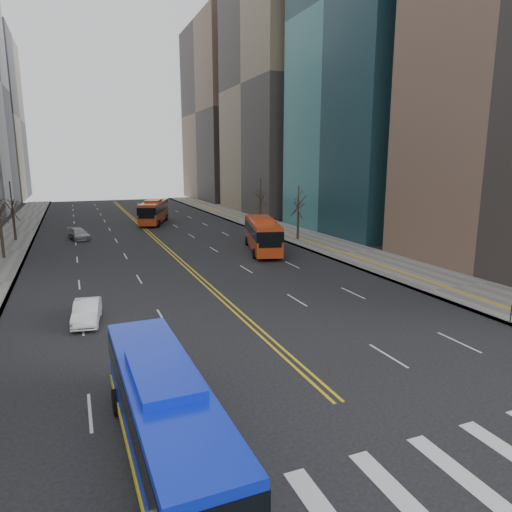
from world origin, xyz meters
The scene contains 14 objects.
ground centered at (0.00, 0.00, 0.00)m, with size 220.00×220.00×0.00m, color black.
sidewalk_right centered at (17.50, 45.00, 0.07)m, with size 7.00×130.00×0.15m, color slate.
sidewalk_left centered at (-16.50, 45.00, 0.07)m, with size 5.00×130.00×0.15m, color slate.
crosswalk centered at (0.00, 0.00, 0.01)m, with size 26.70×4.00×0.01m.
centerline centered at (0.00, 55.00, 0.01)m, with size 0.55×100.00×0.01m.
office_towers centered at (0.12, 68.51, 23.92)m, with size 83.00×134.00×58.00m.
street_trees centered at (-7.18, 34.55, 4.87)m, with size 35.20×47.20×7.60m.
blue_bus centered at (-7.12, 4.00, 1.69)m, with size 2.72×11.01×3.22m.
red_bus_near centered at (9.30, 35.25, 2.01)m, with size 5.50×11.71×3.61m.
red_bus_far centered at (2.30, 62.06, 2.04)m, with size 6.44×11.86×3.68m.
car_white centered at (-9.01, 18.64, 0.68)m, with size 1.43×4.10×1.35m, color white.
car_dark_mid centered at (12.50, 46.15, 0.62)m, with size 1.47×3.66×1.25m, color black.
car_silver centered at (-8.87, 50.50, 0.67)m, with size 1.89×4.64×1.35m, color #949398.
car_dark_far centered at (6.81, 82.88, 0.61)m, with size 2.04×4.42×1.23m, color black.
Camera 1 is at (-9.32, -9.21, 9.49)m, focal length 32.00 mm.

